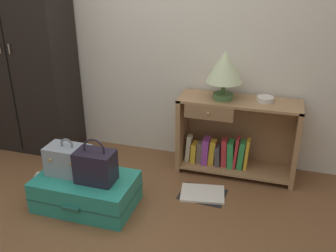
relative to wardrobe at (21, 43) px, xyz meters
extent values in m
plane|color=brown|center=(1.28, -1.20, -1.06)|extent=(9.00, 9.00, 0.00)
cube|color=silver|center=(1.28, 0.30, 0.24)|extent=(6.40, 0.10, 2.60)
cube|color=black|center=(0.00, 0.00, 0.00)|extent=(0.93, 0.45, 2.12)
cube|color=black|center=(0.00, -0.23, 0.00)|extent=(0.01, 0.01, 2.02)
cylinder|color=gray|center=(-0.05, -0.24, 0.00)|extent=(0.01, 0.01, 0.09)
cylinder|color=gray|center=(0.05, -0.24, 0.00)|extent=(0.01, 0.01, 0.09)
cube|color=#A37A51|center=(1.58, 0.04, -0.71)|extent=(0.04, 0.35, 0.70)
cube|color=#A37A51|center=(2.57, 0.04, -0.71)|extent=(0.04, 0.35, 0.70)
cube|color=#A37A51|center=(2.08, 0.04, -0.37)|extent=(1.03, 0.35, 0.02)
cube|color=#A37A51|center=(2.08, 0.04, -1.01)|extent=(0.95, 0.35, 0.02)
cube|color=#A37A51|center=(2.08, 0.21, -0.71)|extent=(0.95, 0.01, 0.68)
cube|color=#8F6B47|center=(1.84, -0.13, -0.44)|extent=(0.41, 0.02, 0.12)
sphere|color=#9E844C|center=(1.84, -0.14, -0.44)|extent=(0.02, 0.02, 0.02)
cube|color=beige|center=(1.65, 0.01, -0.87)|extent=(0.06, 0.08, 0.25)
cube|color=gold|center=(1.70, 0.01, -0.90)|extent=(0.05, 0.12, 0.19)
cube|color=#726659|center=(1.75, 0.01, -0.89)|extent=(0.05, 0.08, 0.20)
cube|color=purple|center=(1.81, 0.01, -0.87)|extent=(0.06, 0.13, 0.25)
cube|color=gold|center=(1.87, 0.01, -0.88)|extent=(0.07, 0.09, 0.23)
cube|color=#4C474C|center=(1.92, 0.01, -0.90)|extent=(0.05, 0.11, 0.19)
cube|color=red|center=(1.98, 0.01, -0.87)|extent=(0.06, 0.09, 0.26)
cube|color=green|center=(2.04, 0.01, -0.87)|extent=(0.06, 0.13, 0.25)
cube|color=red|center=(2.09, 0.01, -0.85)|extent=(0.04, 0.12, 0.29)
cube|color=green|center=(2.13, 0.01, -0.86)|extent=(0.06, 0.10, 0.26)
cube|color=gold|center=(2.18, 0.01, -0.85)|extent=(0.04, 0.10, 0.29)
cylinder|color=#4C7542|center=(1.93, 0.02, -0.34)|extent=(0.17, 0.17, 0.05)
cylinder|color=#4C7542|center=(1.93, 0.02, -0.26)|extent=(0.04, 0.04, 0.10)
cone|color=beige|center=(1.93, 0.02, -0.08)|extent=(0.31, 0.31, 0.26)
cylinder|color=silver|center=(2.28, 0.06, -0.34)|extent=(0.14, 0.14, 0.04)
cube|color=teal|center=(1.03, -0.81, -0.93)|extent=(0.76, 0.46, 0.25)
cube|color=#235E52|center=(1.03, -0.81, -0.93)|extent=(0.77, 0.47, 0.01)
cube|color=#235E52|center=(1.03, -1.06, -0.93)|extent=(0.14, 0.02, 0.03)
cube|color=#8E99A3|center=(0.89, -0.79, -0.69)|extent=(0.33, 0.20, 0.23)
torus|color=slate|center=(0.89, -0.79, -0.56)|extent=(0.11, 0.02, 0.11)
cube|color=tan|center=(0.80, -0.89, -0.65)|extent=(0.02, 0.01, 0.02)
cube|color=tan|center=(0.98, -0.89, -0.65)|extent=(0.02, 0.01, 0.02)
cube|color=#231E2D|center=(1.14, -0.83, -0.69)|extent=(0.29, 0.19, 0.25)
torus|color=#231E2D|center=(1.14, -0.83, -0.54)|extent=(0.17, 0.01, 0.17)
cylinder|color=white|center=(0.56, -0.76, -0.98)|extent=(0.07, 0.07, 0.15)
cylinder|color=silver|center=(0.56, -0.76, -0.90)|extent=(0.04, 0.04, 0.02)
cube|color=white|center=(1.88, -0.41, -1.05)|extent=(0.40, 0.31, 0.02)
cube|color=black|center=(1.88, -0.41, -1.06)|extent=(0.39, 0.30, 0.01)
camera|label=1|loc=(2.36, -2.99, 0.72)|focal=40.01mm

